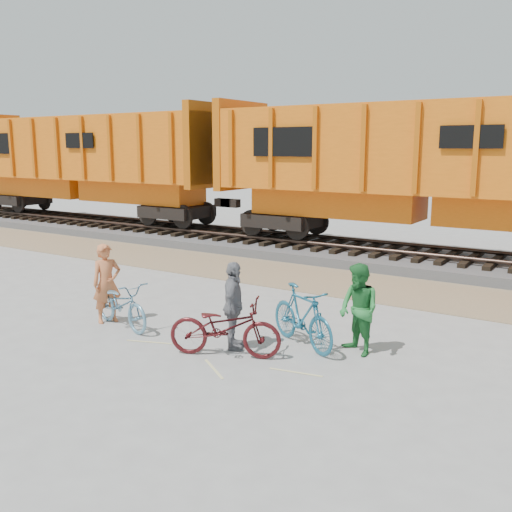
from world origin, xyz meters
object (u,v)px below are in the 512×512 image
object	(u,v)px
hopper_car_center	(432,167)
bicycle_blue	(121,304)
bicycle_maroon	(225,328)
person_solo	(107,283)
person_woman	(233,306)
hopper_car_left	(87,160)
person_man	(359,309)
bicycle_teal	(302,317)

from	to	relation	value
hopper_car_center	bicycle_blue	world-z (taller)	hopper_car_center
bicycle_maroon	person_solo	xyz separation A→B (m)	(-3.21, 0.30, 0.30)
person_woman	hopper_car_left	bearing A→B (deg)	31.48
person_man	person_woman	distance (m)	2.21
hopper_car_center	bicycle_blue	distance (m)	10.32
hopper_car_left	person_man	distance (m)	18.32
bicycle_blue	bicycle_maroon	bearing A→B (deg)	-80.26
person_solo	person_man	distance (m)	5.20
hopper_car_center	bicycle_blue	size ratio (longest dim) A/B	7.67
bicycle_teal	person_man	size ratio (longest dim) A/B	1.16
hopper_car_left	bicycle_teal	world-z (taller)	hopper_car_left
bicycle_blue	bicycle_maroon	xyz separation A→B (m)	(2.71, -0.20, 0.04)
bicycle_maroon	person_woman	distance (m)	0.50
bicycle_teal	person_man	bearing A→B (deg)	-50.82
bicycle_teal	person_woman	xyz separation A→B (m)	(-0.98, -0.76, 0.24)
hopper_car_left	bicycle_teal	xyz separation A→B (m)	(15.21, -8.45, -2.45)
hopper_car_center	person_woman	distance (m)	9.50
bicycle_teal	person_solo	xyz separation A→B (m)	(-4.09, -0.87, 0.26)
person_solo	person_woman	world-z (taller)	person_solo
person_solo	hopper_car_left	bearing A→B (deg)	75.66
hopper_car_left	person_woman	xyz separation A→B (m)	(14.22, -9.21, -2.21)
bicycle_maroon	person_solo	world-z (taller)	person_solo
bicycle_blue	bicycle_teal	xyz separation A→B (m)	(3.59, 0.97, 0.08)
bicycle_blue	person_woman	xyz separation A→B (m)	(2.61, 0.20, 0.32)
bicycle_teal	person_man	xyz separation A→B (m)	(1.00, 0.20, 0.24)
person_man	bicycle_blue	bearing A→B (deg)	-135.95
hopper_car_left	person_solo	bearing A→B (deg)	-39.96
person_man	person_woman	bearing A→B (deg)	-124.30
hopper_car_center	bicycle_maroon	world-z (taller)	hopper_car_center
bicycle_maroon	person_man	bearing A→B (deg)	-76.10
person_solo	person_woman	bearing A→B (deg)	-62.48
bicycle_teal	person_solo	bearing A→B (deg)	129.85
person_woman	person_man	bearing A→B (deg)	-89.67
bicycle_teal	person_woman	world-z (taller)	person_woman
hopper_car_center	bicycle_blue	bearing A→B (deg)	-109.76
bicycle_teal	bicycle_maroon	size ratio (longest dim) A/B	0.95
bicycle_blue	person_man	world-z (taller)	person_man
bicycle_teal	person_woman	size ratio (longest dim) A/B	1.17
hopper_car_center	person_woman	world-z (taller)	hopper_car_center
hopper_car_left	person_solo	size ratio (longest dim) A/B	8.53
hopper_car_center	bicycle_teal	bearing A→B (deg)	-88.60
hopper_car_left	bicycle_maroon	distance (m)	17.43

